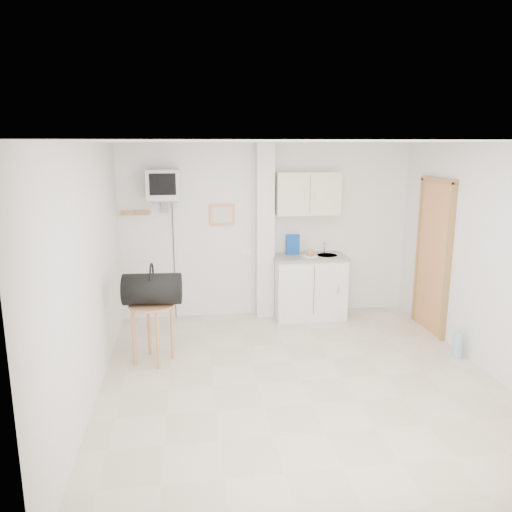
{
  "coord_description": "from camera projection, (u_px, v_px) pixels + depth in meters",
  "views": [
    {
      "loc": [
        -1.16,
        -4.81,
        2.47
      ],
      "look_at": [
        -0.39,
        0.6,
        1.25
      ],
      "focal_mm": 35.0,
      "sensor_mm": 36.0,
      "label": 1
    }
  ],
  "objects": [
    {
      "name": "ground",
      "position": [
        300.0,
        380.0,
        5.35
      ],
      "size": [
        4.5,
        4.5,
        0.0
      ],
      "primitive_type": "plane",
      "color": "beige",
      "rests_on": "ground"
    },
    {
      "name": "room_envelope",
      "position": [
        324.0,
        238.0,
        5.13
      ],
      "size": [
        4.24,
        4.54,
        2.55
      ],
      "color": "white",
      "rests_on": "ground"
    },
    {
      "name": "kitchenette",
      "position": [
        309.0,
        263.0,
        7.19
      ],
      "size": [
        1.03,
        0.58,
        2.1
      ],
      "color": "white",
      "rests_on": "ground"
    },
    {
      "name": "crt_television",
      "position": [
        163.0,
        186.0,
        6.68
      ],
      "size": [
        0.44,
        0.45,
        2.15
      ],
      "color": "slate",
      "rests_on": "ground"
    },
    {
      "name": "round_table",
      "position": [
        152.0,
        314.0,
        5.7
      ],
      "size": [
        0.52,
        0.52,
        0.7
      ],
      "rotation": [
        0.0,
        0.0,
        0.28
      ],
      "color": "#C5814D",
      "rests_on": "ground"
    },
    {
      "name": "duffel_bag",
      "position": [
        152.0,
        289.0,
        5.62
      ],
      "size": [
        0.67,
        0.4,
        0.48
      ],
      "rotation": [
        0.0,
        0.0,
        -0.06
      ],
      "color": "black",
      "rests_on": "round_table"
    },
    {
      "name": "water_bottle",
      "position": [
        458.0,
        345.0,
        5.9
      ],
      "size": [
        0.12,
        0.12,
        0.35
      ],
      "color": "#94A9C8",
      "rests_on": "ground"
    }
  ]
}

